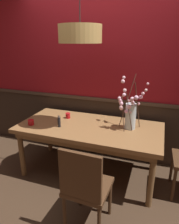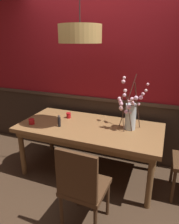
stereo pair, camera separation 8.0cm
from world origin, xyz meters
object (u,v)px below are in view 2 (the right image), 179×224
chair_far_side_right (122,122)px  pendant_lamp (80,34)px  chair_near_side_right (82,186)px  candle_holder_nearer_edge (32,122)px  condiment_bottle (59,121)px  chair_far_side_left (94,117)px  dining_table (90,131)px  vase_with_blossoms (130,114)px  candle_holder_nearer_center (69,115)px

chair_far_side_right → pendant_lamp: pendant_lamp is taller
chair_far_side_right → pendant_lamp: size_ratio=0.78×
chair_near_side_right → chair_far_side_right: 1.73m
candle_holder_nearer_edge → condiment_bottle: 0.40m
chair_far_side_left → chair_far_side_right: bearing=-2.3°
condiment_bottle → chair_near_side_right: bearing=-48.5°
dining_table → candle_holder_nearer_edge: bearing=-162.9°
chair_far_side_left → candle_holder_nearer_edge: bearing=-114.5°
pendant_lamp → vase_with_blossoms: bearing=15.4°
chair_far_side_right → condiment_bottle: chair_far_side_right is taller
pendant_lamp → condiment_bottle: bearing=-160.3°
chair_far_side_right → chair_far_side_left: bearing=177.7°
condiment_bottle → candle_holder_nearer_center: bearing=95.2°
dining_table → chair_near_side_right: (0.27, -0.89, -0.13)m
chair_far_side_right → vase_with_blossoms: bearing=-71.3°
candle_holder_nearer_edge → dining_table: bearing=17.1°
chair_near_side_right → candle_holder_nearer_center: (-0.67, 1.05, 0.25)m
chair_far_side_left → candle_holder_nearer_center: size_ratio=11.94×
chair_near_side_right → pendant_lamp: 1.63m
chair_far_side_left → chair_near_side_right: (0.53, -1.75, 0.00)m
chair_near_side_right → pendant_lamp: (-0.36, 0.82, 1.36)m
chair_near_side_right → condiment_bottle: (-0.64, 0.72, 0.29)m
chair_far_side_right → pendant_lamp: (-0.35, -0.91, 1.37)m
chair_far_side_right → candle_holder_nearer_edge: 1.50m
candle_holder_nearer_edge → candle_holder_nearer_center: bearing=47.6°
dining_table → chair_far_side_left: 0.91m
chair_far_side_left → candle_holder_nearer_center: chair_far_side_left is taller
chair_far_side_right → vase_with_blossoms: 0.90m
chair_near_side_right → vase_with_blossoms: 1.10m
candle_holder_nearer_center → dining_table: bearing=-22.6°
candle_holder_nearer_center → pendant_lamp: (0.31, -0.23, 1.11)m
chair_near_side_right → chair_far_side_right: bearing=90.6°
chair_near_side_right → vase_with_blossoms: vase_with_blossoms is taller
chair_near_side_right → pendant_lamp: size_ratio=0.81×
chair_far_side_left → candle_holder_nearer_center: 0.76m
dining_table → chair_far_side_right: size_ratio=2.11×
chair_near_side_right → vase_with_blossoms: size_ratio=1.36×
condiment_bottle → pendant_lamp: size_ratio=0.13×
vase_with_blossoms → chair_far_side_right: bearing=108.7°
chair_near_side_right → chair_far_side_right: size_ratio=1.04×
chair_far_side_right → candle_holder_nearer_center: bearing=-133.6°
dining_table → pendant_lamp: bearing=-143.3°
chair_far_side_right → candle_holder_nearer_edge: size_ratio=11.00×
chair_far_side_left → chair_near_side_right: size_ratio=0.99×
chair_far_side_left → condiment_bottle: bearing=-96.1°
chair_near_side_right → condiment_bottle: 1.01m
candle_holder_nearer_edge → chair_far_side_right: bearing=46.8°
dining_table → vase_with_blossoms: vase_with_blossoms is taller
chair_far_side_right → pendant_lamp: bearing=-110.8°
chair_near_side_right → condiment_bottle: chair_near_side_right is taller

